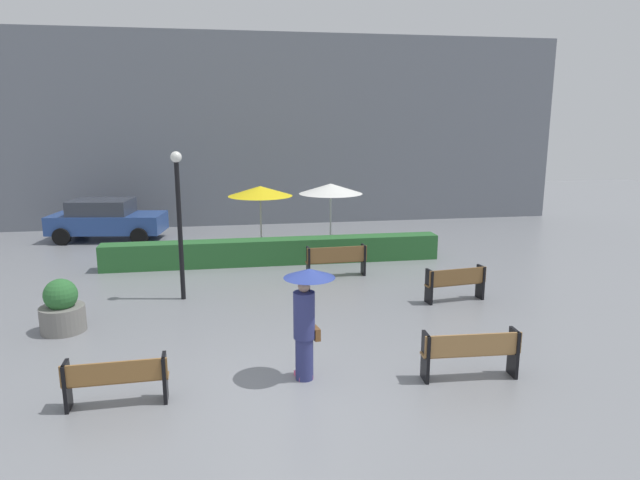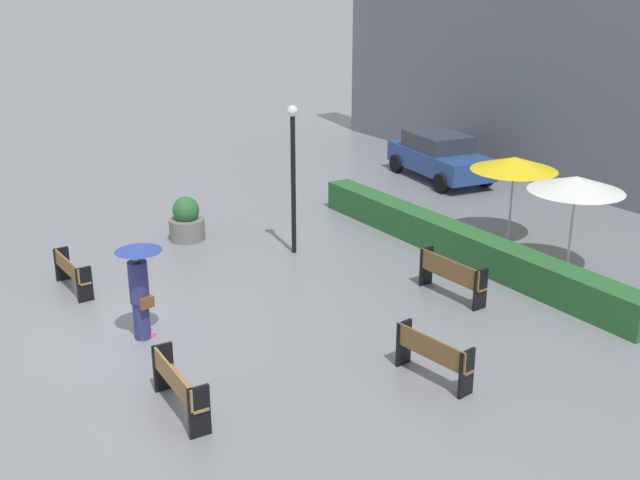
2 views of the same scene
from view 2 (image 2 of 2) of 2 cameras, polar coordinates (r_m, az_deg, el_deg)
name	(u,v)px [view 2 (image 2 of 2)]	position (r m, az deg, el deg)	size (l,w,h in m)	color
ground_plane	(133,335)	(16.01, -13.61, -6.83)	(60.00, 60.00, 0.00)	gray
bench_near_left	(71,271)	(18.29, -17.88, -2.19)	(1.64, 0.40, 0.80)	olive
bench_near_right	(178,384)	(13.05, -10.45, -10.42)	(1.76, 0.45, 0.88)	#9E7242
bench_back_row	(451,274)	(17.31, 9.64, -2.52)	(1.81, 0.43, 0.92)	brown
bench_far_right	(433,354)	(13.90, 8.31, -8.32)	(1.61, 0.53, 0.88)	brown
pedestrian_with_umbrella	(139,279)	(15.31, -13.18, -2.81)	(0.90, 0.90, 2.03)	navy
planter_pot	(187,221)	(20.96, -9.81, 1.37)	(0.95, 0.95, 1.18)	slate
lamp_post	(293,164)	(19.20, -2.00, 5.62)	(0.28, 0.28, 3.79)	black
patio_umbrella_yellow	(514,164)	(20.79, 14.14, 5.48)	(2.26, 2.26, 2.28)	silver
patio_umbrella_white	(576,184)	(18.87, 18.39, 3.95)	(2.22, 2.22, 2.38)	silver
hedge_strip	(460,243)	(19.65, 10.27, -0.24)	(10.75, 0.70, 0.81)	#28602D
parked_car	(439,156)	(26.85, 8.81, 6.17)	(4.41, 2.47, 1.57)	#28478C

